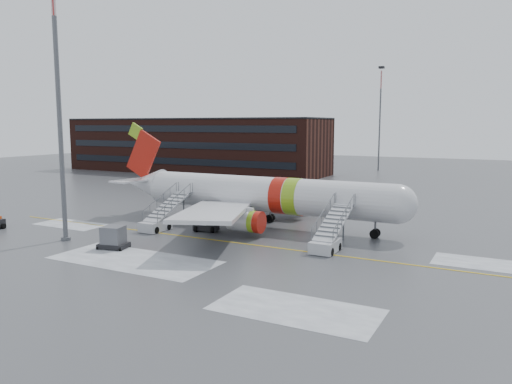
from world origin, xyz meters
The scene contains 9 objects.
ground centered at (0.00, 0.00, 0.00)m, with size 260.00×260.00×0.00m, color #494C4F.
airliner centered at (-3.57, 6.96, 3.42)m, with size 35.03×32.97×11.18m.
airstair_fwd centered at (6.92, 0.42, 1.06)m, with size 2.05×7.70×3.48m.
airstair_aft centered at (-11.61, 0.42, 1.06)m, with size 2.05×7.70×3.48m.
pushback_tug centered at (-7.07, 2.02, 0.63)m, with size 2.75×2.32×1.42m.
uld_container centered at (-10.20, -7.87, 0.93)m, with size 2.78×2.29×2.00m.
light_mast_near centered at (-16.50, -7.62, 13.44)m, with size 1.20×1.20×26.01m.
terminal_building centered at (-45.00, 54.98, 6.20)m, with size 62.00×16.11×12.30m.
light_mast_far_n centered at (-8.00, 78.00, 13.84)m, with size 1.20×1.20×24.25m.
Camera 1 is at (21.12, -40.34, 10.98)m, focal length 35.00 mm.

